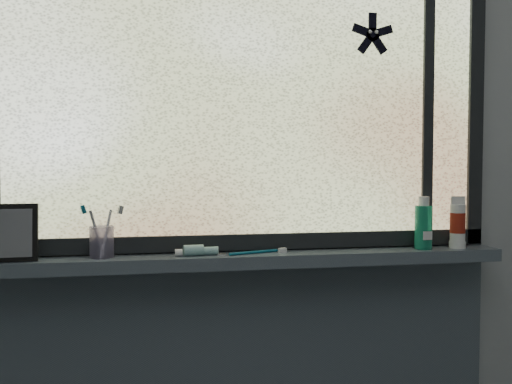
{
  "coord_description": "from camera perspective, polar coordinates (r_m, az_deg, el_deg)",
  "views": [
    {
      "loc": [
        -0.32,
        -0.51,
        1.3
      ],
      "look_at": [
        -0.03,
        1.05,
        1.22
      ],
      "focal_mm": 40.0,
      "sensor_mm": 36.0,
      "label": 1
    }
  ],
  "objects": [
    {
      "name": "wall_back",
      "position": [
        1.84,
        -0.61,
        1.32
      ],
      "size": [
        3.0,
        0.01,
        2.5
      ],
      "primitive_type": "cube",
      "color": "#9EA3A8",
      "rests_on": "ground"
    },
    {
      "name": "windowsill",
      "position": [
        1.79,
        -0.18,
        -6.77
      ],
      "size": [
        1.62,
        0.14,
        0.04
      ],
      "primitive_type": "cube",
      "color": "#444F5A",
      "rests_on": "wall_back"
    },
    {
      "name": "window_pane",
      "position": [
        1.83,
        -0.49,
        10.09
      ],
      "size": [
        1.5,
        0.01,
        1.0
      ],
      "primitive_type": "cube",
      "color": "silver",
      "rests_on": "wall_back"
    },
    {
      "name": "frame_bottom",
      "position": [
        1.83,
        -0.46,
        -4.98
      ],
      "size": [
        1.6,
        0.03,
        0.05
      ],
      "primitive_type": "cube",
      "color": "black",
      "rests_on": "windowsill"
    },
    {
      "name": "frame_right",
      "position": [
        2.11,
        21.03,
        8.95
      ],
      "size": [
        0.05,
        0.03,
        1.1
      ],
      "primitive_type": "cube",
      "color": "black",
      "rests_on": "wall_back"
    },
    {
      "name": "frame_mullion",
      "position": [
        2.02,
        16.75,
        9.28
      ],
      "size": [
        0.03,
        0.03,
        1.0
      ],
      "primitive_type": "cube",
      "color": "black",
      "rests_on": "wall_back"
    },
    {
      "name": "starfish_sticker",
      "position": [
        1.96,
        11.57,
        15.17
      ],
      "size": [
        0.15,
        0.02,
        0.15
      ],
      "primitive_type": null,
      "color": "black",
      "rests_on": "window_pane"
    },
    {
      "name": "vanity_mirror",
      "position": [
        1.77,
        -23.08,
        -3.77
      ],
      "size": [
        0.13,
        0.07,
        0.16
      ],
      "primitive_type": "cube",
      "rotation": [
        0.0,
        0.0,
        0.04
      ],
      "color": "black",
      "rests_on": "windowsill"
    },
    {
      "name": "toothpaste_tube",
      "position": [
        1.75,
        -5.63,
        -5.8
      ],
      "size": [
        0.19,
        0.05,
        0.03
      ],
      "primitive_type": null,
      "rotation": [
        0.0,
        0.0,
        0.03
      ],
      "color": "silver",
      "rests_on": "windowsill"
    },
    {
      "name": "toothbrush_cup",
      "position": [
        1.76,
        -15.18,
        -4.84
      ],
      "size": [
        0.09,
        0.09,
        0.09
      ],
      "primitive_type": "cylinder",
      "rotation": [
        0.0,
        0.0,
        0.31
      ],
      "color": "#968CB9",
      "rests_on": "windowsill"
    },
    {
      "name": "toothbrush_lying",
      "position": [
        1.78,
        -0.23,
        -5.97
      ],
      "size": [
        0.2,
        0.08,
        0.01
      ],
      "primitive_type": null,
      "rotation": [
        0.0,
        0.0,
        0.32
      ],
      "color": "#0C526D",
      "rests_on": "windowsill"
    },
    {
      "name": "mouthwash_bottle",
      "position": [
        1.94,
        16.41,
        -2.97
      ],
      "size": [
        0.07,
        0.07,
        0.14
      ],
      "primitive_type": "cylinder",
      "rotation": [
        0.0,
        0.0,
        0.37
      ],
      "color": "#21AB7F",
      "rests_on": "windowsill"
    },
    {
      "name": "cream_tube",
      "position": [
        2.0,
        19.52,
        -2.7
      ],
      "size": [
        0.06,
        0.06,
        0.12
      ],
      "primitive_type": "cylinder",
      "rotation": [
        0.0,
        0.0,
        -0.37
      ],
      "color": "silver",
      "rests_on": "windowsill"
    }
  ]
}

